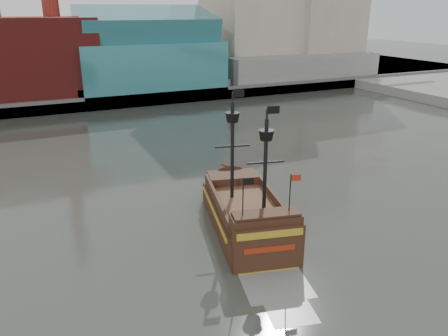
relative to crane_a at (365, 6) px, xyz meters
name	(u,v)px	position (x,y,z in m)	size (l,w,h in m)	color
ground	(283,274)	(-78.63, -82.00, -19.11)	(400.00, 400.00, 0.00)	#2B2E29
promenade_far	(88,82)	(-78.63, 10.00, -18.11)	(220.00, 60.00, 2.00)	slate
seawall	(111,102)	(-78.63, -19.50, -17.81)	(220.00, 1.00, 2.60)	#4C4C49
crane_a	(365,6)	(0.00, 0.00, 0.00)	(22.50, 4.00, 32.25)	slate
crane_b	(365,18)	(9.60, 10.00, -3.54)	(19.10, 4.00, 26.25)	slate
pirate_ship	(247,218)	(-77.90, -74.76, -17.94)	(9.00, 18.09, 13.00)	black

